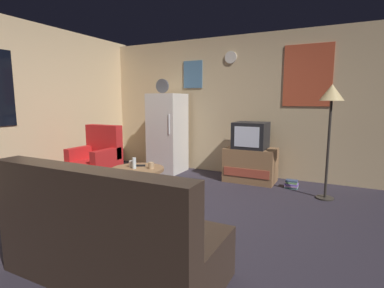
% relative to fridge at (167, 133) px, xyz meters
% --- Properties ---
extents(ground_plane, '(12.00, 12.00, 0.00)m').
position_rel_fridge_xyz_m(ground_plane, '(1.04, -1.97, -0.75)').
color(ground_plane, '#2D2833').
extents(wall_with_art, '(5.20, 0.12, 2.53)m').
position_rel_fridge_xyz_m(wall_with_art, '(1.05, 0.48, 0.52)').
color(wall_with_art, '#D1B284').
rests_on(wall_with_art, ground_plane).
extents(wall_left_with_window, '(0.12, 5.20, 2.60)m').
position_rel_fridge_xyz_m(wall_left_with_window, '(-1.51, -1.97, 0.55)').
color(wall_left_with_window, '#D1B284').
rests_on(wall_left_with_window, ground_plane).
extents(fridge, '(0.60, 0.62, 1.77)m').
position_rel_fridge_xyz_m(fridge, '(0.00, 0.00, 0.00)').
color(fridge, silver).
rests_on(fridge, ground_plane).
extents(tv_stand, '(0.84, 0.53, 0.57)m').
position_rel_fridge_xyz_m(tv_stand, '(1.64, 0.02, -0.47)').
color(tv_stand, '#8E6642').
rests_on(tv_stand, ground_plane).
extents(crt_tv, '(0.54, 0.51, 0.44)m').
position_rel_fridge_xyz_m(crt_tv, '(1.63, 0.02, 0.04)').
color(crt_tv, black).
rests_on(crt_tv, tv_stand).
extents(standing_lamp, '(0.32, 0.32, 1.59)m').
position_rel_fridge_xyz_m(standing_lamp, '(2.84, -0.41, 0.60)').
color(standing_lamp, '#332D28').
rests_on(standing_lamp, ground_plane).
extents(coffee_table, '(0.72, 0.72, 0.46)m').
position_rel_fridge_xyz_m(coffee_table, '(0.52, -1.65, -0.53)').
color(coffee_table, '#8E6642').
rests_on(coffee_table, ground_plane).
extents(wine_glass, '(0.05, 0.05, 0.15)m').
position_rel_fridge_xyz_m(wine_glass, '(0.50, -1.69, -0.22)').
color(wine_glass, silver).
rests_on(wine_glass, coffee_table).
extents(mug_ceramic_white, '(0.08, 0.08, 0.09)m').
position_rel_fridge_xyz_m(mug_ceramic_white, '(0.42, -1.64, -0.25)').
color(mug_ceramic_white, silver).
rests_on(mug_ceramic_white, coffee_table).
extents(mug_ceramic_tan, '(0.08, 0.08, 0.09)m').
position_rel_fridge_xyz_m(mug_ceramic_tan, '(0.71, -1.60, -0.25)').
color(mug_ceramic_tan, tan).
rests_on(mug_ceramic_tan, coffee_table).
extents(remote_control, '(0.15, 0.12, 0.02)m').
position_rel_fridge_xyz_m(remote_control, '(0.49, -1.54, -0.28)').
color(remote_control, black).
rests_on(remote_control, coffee_table).
extents(armchair, '(0.68, 0.68, 0.96)m').
position_rel_fridge_xyz_m(armchair, '(-0.64, -1.24, -0.42)').
color(armchair, red).
rests_on(armchair, ground_plane).
extents(couch, '(1.70, 0.80, 0.92)m').
position_rel_fridge_xyz_m(couch, '(1.43, -3.20, -0.44)').
color(couch, '#38281E').
rests_on(couch, ground_plane).
extents(book_stack, '(0.20, 0.18, 0.13)m').
position_rel_fridge_xyz_m(book_stack, '(2.33, -0.07, -0.70)').
color(book_stack, '#67B8AB').
rests_on(book_stack, ground_plane).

